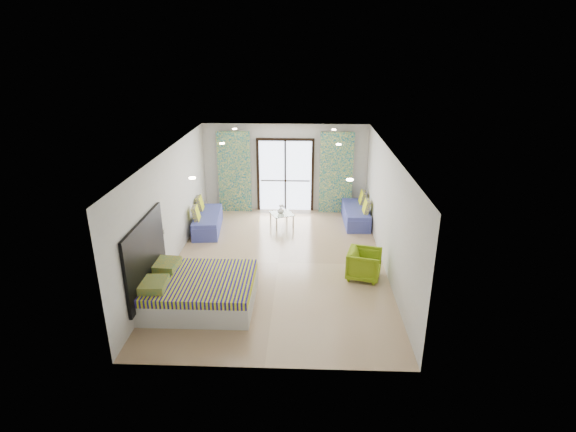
{
  "coord_description": "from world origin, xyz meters",
  "views": [
    {
      "loc": [
        0.61,
        -9.63,
        4.89
      ],
      "look_at": [
        0.23,
        0.14,
        1.15
      ],
      "focal_mm": 28.0,
      "sensor_mm": 36.0,
      "label": 1
    }
  ],
  "objects_px": {
    "daybed_right": "(356,214)",
    "coffee_table": "(282,215)",
    "daybed_left": "(207,221)",
    "bed": "(199,291)",
    "armchair": "(364,263)"
  },
  "relations": [
    {
      "from": "daybed_right",
      "to": "armchair",
      "type": "relative_size",
      "value": 2.38
    },
    {
      "from": "bed",
      "to": "daybed_right",
      "type": "relative_size",
      "value": 1.24
    },
    {
      "from": "armchair",
      "to": "daybed_left",
      "type": "bearing_deg",
      "value": 71.92
    },
    {
      "from": "bed",
      "to": "daybed_left",
      "type": "distance_m",
      "value": 3.9
    },
    {
      "from": "bed",
      "to": "coffee_table",
      "type": "relative_size",
      "value": 2.8
    },
    {
      "from": "bed",
      "to": "armchair",
      "type": "height_order",
      "value": "bed"
    },
    {
      "from": "bed",
      "to": "daybed_left",
      "type": "xyz_separation_m",
      "value": [
        -0.64,
        3.84,
        -0.04
      ]
    },
    {
      "from": "bed",
      "to": "daybed_right",
      "type": "height_order",
      "value": "daybed_right"
    },
    {
      "from": "armchair",
      "to": "daybed_right",
      "type": "bearing_deg",
      "value": 11.64
    },
    {
      "from": "bed",
      "to": "daybed_right",
      "type": "xyz_separation_m",
      "value": [
        3.59,
        4.58,
        -0.05
      ]
    },
    {
      "from": "daybed_left",
      "to": "daybed_right",
      "type": "bearing_deg",
      "value": 4.48
    },
    {
      "from": "daybed_left",
      "to": "coffee_table",
      "type": "xyz_separation_m",
      "value": [
        2.08,
        0.4,
        0.07
      ]
    },
    {
      "from": "daybed_right",
      "to": "coffee_table",
      "type": "xyz_separation_m",
      "value": [
        -2.16,
        -0.33,
        0.08
      ]
    },
    {
      "from": "coffee_table",
      "to": "armchair",
      "type": "relative_size",
      "value": 1.05
    },
    {
      "from": "daybed_left",
      "to": "daybed_right",
      "type": "xyz_separation_m",
      "value": [
        4.23,
        0.74,
        -0.01
      ]
    }
  ]
}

